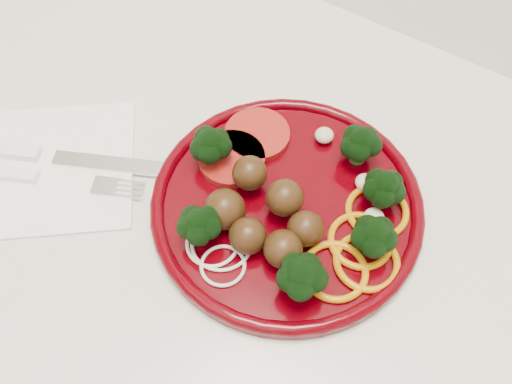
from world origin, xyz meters
The scene contains 5 objects.
counter centered at (0.00, 1.70, 0.45)m, with size 2.40×0.60×0.90m.
plate centered at (-0.02, 1.70, 0.92)m, with size 0.27×0.27×0.06m.
napkin centered at (-0.25, 1.61, 0.90)m, with size 0.16×0.16×0.00m, color white.
knife centered at (-0.28, 1.61, 0.91)m, with size 0.20×0.11×0.01m.
fork centered at (-0.27, 1.58, 0.91)m, with size 0.18×0.10×0.01m.
Camera 1 is at (0.11, 1.44, 1.39)m, focal length 40.00 mm.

